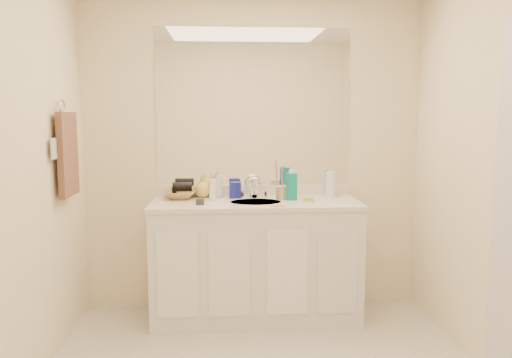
{
  "coord_description": "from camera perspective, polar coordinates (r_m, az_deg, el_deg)",
  "views": [
    {
      "loc": [
        -0.23,
        -2.56,
        1.5
      ],
      "look_at": [
        0.0,
        0.97,
        1.05
      ],
      "focal_mm": 35.0,
      "sensor_mm": 36.0,
      "label": 1
    }
  ],
  "objects": [
    {
      "name": "wall_back",
      "position": [
        3.88,
        -0.31,
        2.81
      ],
      "size": [
        2.6,
        0.02,
        2.4
      ],
      "primitive_type": "cube",
      "color": "#FEEEC7",
      "rests_on": "floor"
    },
    {
      "name": "wall_front",
      "position": [
        1.31,
        6.53,
        -6.05
      ],
      "size": [
        2.6,
        0.02,
        2.4
      ],
      "primitive_type": "cube",
      "color": "#FEEEC7",
      "rests_on": "floor"
    },
    {
      "name": "wall_left",
      "position": [
        2.79,
        -26.25,
        0.31
      ],
      "size": [
        0.02,
        2.6,
        2.4
      ],
      "primitive_type": "cube",
      "color": "#FEEEC7",
      "rests_on": "floor"
    },
    {
      "name": "wall_right",
      "position": [
        3.0,
        27.01,
        0.7
      ],
      "size": [
        0.02,
        2.6,
        2.4
      ],
      "primitive_type": "cube",
      "color": "#FEEEC7",
      "rests_on": "floor"
    },
    {
      "name": "vanity_cabinet",
      "position": [
        3.75,
        -0.05,
        -9.42
      ],
      "size": [
        1.5,
        0.55,
        0.85
      ],
      "primitive_type": "cube",
      "color": "white",
      "rests_on": "floor"
    },
    {
      "name": "countertop",
      "position": [
        3.65,
        -0.05,
        -2.79
      ],
      "size": [
        1.52,
        0.57,
        0.03
      ],
      "primitive_type": "cube",
      "color": "white",
      "rests_on": "vanity_cabinet"
    },
    {
      "name": "backsplash",
      "position": [
        3.89,
        -0.3,
        -1.32
      ],
      "size": [
        1.52,
        0.03,
        0.08
      ],
      "primitive_type": "cube",
      "color": "white",
      "rests_on": "countertop"
    },
    {
      "name": "sink_basin",
      "position": [
        3.63,
        -0.03,
        -2.79
      ],
      "size": [
        0.37,
        0.37,
        0.02
      ],
      "primitive_type": "cylinder",
      "color": "beige",
      "rests_on": "countertop"
    },
    {
      "name": "faucet",
      "position": [
        3.79,
        -0.21,
        -1.32
      ],
      "size": [
        0.02,
        0.02,
        0.11
      ],
      "primitive_type": "cylinder",
      "color": "silver",
      "rests_on": "countertop"
    },
    {
      "name": "mirror",
      "position": [
        3.86,
        -0.31,
        8.14
      ],
      "size": [
        1.48,
        0.01,
        1.2
      ],
      "primitive_type": "cube",
      "color": "white",
      "rests_on": "wall_back"
    },
    {
      "name": "blue_mug",
      "position": [
        3.79,
        -2.39,
        -1.24
      ],
      "size": [
        0.1,
        0.1,
        0.12
      ],
      "primitive_type": "cylinder",
      "rotation": [
        0.0,
        0.0,
        0.14
      ],
      "color": "navy",
      "rests_on": "countertop"
    },
    {
      "name": "tan_cup",
      "position": [
        3.72,
        2.85,
        -1.6
      ],
      "size": [
        0.08,
        0.08,
        0.1
      ],
      "primitive_type": "cylinder",
      "rotation": [
        0.0,
        0.0,
        0.08
      ],
      "color": "tan",
      "rests_on": "countertop"
    },
    {
      "name": "toothbrush",
      "position": [
        3.71,
        3.01,
        -0.05
      ],
      "size": [
        0.02,
        0.04,
        0.2
      ],
      "primitive_type": "cylinder",
      "rotation": [
        0.14,
        0.0,
        -0.3
      ],
      "color": "#F3407E",
      "rests_on": "tan_cup"
    },
    {
      "name": "mouthwash_bottle",
      "position": [
        3.7,
        4.1,
        -0.86
      ],
      "size": [
        0.1,
        0.1,
        0.2
      ],
      "primitive_type": "cylinder",
      "rotation": [
        0.0,
        0.0,
        -0.25
      ],
      "color": "#0B8C7B",
      "rests_on": "countertop"
    },
    {
      "name": "clear_pump_bottle",
      "position": [
        3.89,
        8.55,
        -0.55
      ],
      "size": [
        0.08,
        0.08,
        0.19
      ],
      "primitive_type": "cylinder",
      "rotation": [
        0.0,
        0.0,
        0.13
      ],
      "color": "white",
      "rests_on": "countertop"
    },
    {
      "name": "soap_dish",
      "position": [
        3.61,
        5.99,
        -2.58
      ],
      "size": [
        0.1,
        0.09,
        0.01
      ],
      "primitive_type": "cube",
      "rotation": [
        0.0,
        0.0,
        0.12
      ],
      "color": "white",
      "rests_on": "countertop"
    },
    {
      "name": "green_soap",
      "position": [
        3.61,
        5.99,
        -2.29
      ],
      "size": [
        0.08,
        0.07,
        0.02
      ],
      "primitive_type": "cube",
      "rotation": [
        0.0,
        0.0,
        -0.35
      ],
      "color": "#9DBE2E",
      "rests_on": "soap_dish"
    },
    {
      "name": "orange_comb",
      "position": [
        3.44,
        2.37,
        -3.11
      ],
      "size": [
        0.11,
        0.03,
        0.0
      ],
      "primitive_type": "cube",
      "rotation": [
        0.0,
        0.0,
        0.06
      ],
      "color": "orange",
      "rests_on": "countertop"
    },
    {
      "name": "dark_jar",
      "position": [
        3.53,
        -6.42,
        -2.57
      ],
      "size": [
        0.07,
        0.07,
        0.04
      ],
      "primitive_type": "cylinder",
      "rotation": [
        0.0,
        0.0,
        -0.19
      ],
      "color": "#2B2B30",
      "rests_on": "countertop"
    },
    {
      "name": "extra_white_bottle",
      "position": [
        3.69,
        -4.99,
        -1.23
      ],
      "size": [
        0.06,
        0.06,
        0.15
      ],
      "primitive_type": "cylinder",
      "rotation": [
        0.0,
        0.0,
        0.43
      ],
      "color": "white",
      "rests_on": "countertop"
    },
    {
      "name": "soap_bottle_white",
      "position": [
        3.82,
        -4.37,
        -0.52
      ],
      "size": [
        0.1,
        0.1,
        0.21
      ],
      "primitive_type": "imported",
      "rotation": [
        0.0,
        0.0,
        0.23
      ],
      "color": "silver",
      "rests_on": "countertop"
    },
    {
      "name": "soap_bottle_cream",
      "position": [
        3.83,
        -4.74,
        -0.81
      ],
      "size": [
        0.1,
        0.1,
        0.17
      ],
      "primitive_type": "imported",
      "rotation": [
        0.0,
        0.0,
        0.32
      ],
      "color": "beige",
      "rests_on": "countertop"
    },
    {
      "name": "soap_bottle_yellow",
      "position": [
        3.84,
        -6.14,
        -0.86
      ],
      "size": [
        0.16,
        0.16,
        0.16
      ],
      "primitive_type": "imported",
      "rotation": [
        0.0,
        0.0,
        0.33
      ],
      "color": "#DABF54",
      "rests_on": "countertop"
    },
    {
      "name": "wicker_basket",
      "position": [
        3.79,
        -8.71,
        -1.8
      ],
      "size": [
        0.25,
        0.25,
        0.06
      ],
      "primitive_type": "imported",
      "rotation": [
        0.0,
        0.0,
        -0.04
      ],
      "color": "#9F7B40",
      "rests_on": "countertop"
    },
    {
      "name": "hair_dryer",
      "position": [
        3.78,
        -8.42,
        -0.89
      ],
      "size": [
        0.15,
        0.08,
        0.07
      ],
      "primitive_type": "cylinder",
      "rotation": [
        0.0,
        1.57,
        0.06
      ],
      "color": "black",
      "rests_on": "wicker_basket"
    },
    {
      "name": "towel_ring",
      "position": [
        3.49,
        -21.25,
        7.57
      ],
      "size": [
        0.01,
        0.11,
        0.11
      ],
      "primitive_type": "torus",
      "rotation": [
        0.0,
        1.57,
        0.0
      ],
      "color": "silver",
      "rests_on": "wall_left"
    },
    {
      "name": "hand_towel",
      "position": [
        3.49,
        -20.71,
        2.67
      ],
      "size": [
        0.04,
        0.32,
        0.55
      ],
      "primitive_type": "cube",
      "color": "#4A3128",
      "rests_on": "towel_ring"
    },
    {
      "name": "switch_plate",
      "position": [
        3.31,
        -22.11,
        3.24
      ],
      "size": [
        0.01,
        0.08,
        0.13
      ],
      "primitive_type": "cube",
      "color": "silver",
      "rests_on": "wall_left"
    }
  ]
}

